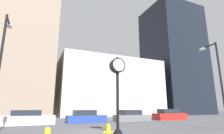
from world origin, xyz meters
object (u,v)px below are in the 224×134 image
object	(u,v)px
fire_hydrant_near	(108,131)
street_lamp_left	(2,54)
street_clock	(117,77)
car_blue	(86,117)
street_lamp_right	(215,71)
car_white	(28,118)
car_grey	(131,116)
car_red	(169,115)

from	to	relation	value
fire_hydrant_near	street_lamp_left	size ratio (longest dim) A/B	0.11
street_clock	car_blue	distance (m)	9.04
car_blue	street_clock	bearing A→B (deg)	-91.91
street_lamp_left	street_lamp_right	xyz separation A→B (m)	(14.36, -2.50, -0.21)
car_white	street_lamp_left	distance (m)	8.30
car_white	car_grey	world-z (taller)	car_white
car_white	car_red	bearing A→B (deg)	0.32
car_red	street_lamp_right	world-z (taller)	street_lamp_right
fire_hydrant_near	street_lamp_left	distance (m)	7.39
fire_hydrant_near	street_lamp_right	size ratio (longest dim) A/B	0.11
car_blue	fire_hydrant_near	distance (m)	10.23
car_red	car_blue	bearing A→B (deg)	-179.88
car_grey	car_red	bearing A→B (deg)	0.69
car_blue	car_red	bearing A→B (deg)	0.64
street_clock	car_red	xyz separation A→B (m)	(11.58, 8.63, -2.89)
car_blue	street_lamp_right	bearing A→B (deg)	-53.14
fire_hydrant_near	street_clock	bearing A→B (deg)	50.90
car_grey	fire_hydrant_near	world-z (taller)	car_grey
car_blue	street_lamp_left	distance (m)	10.92
car_blue	car_white	bearing A→B (deg)	-177.68
car_blue	car_grey	size ratio (longest dim) A/B	0.96
car_blue	car_red	world-z (taller)	car_red
car_white	car_grey	distance (m)	11.06
street_clock	car_blue	bearing A→B (deg)	87.85
car_blue	car_grey	world-z (taller)	car_blue
street_lamp_left	street_lamp_right	size ratio (longest dim) A/B	1.06
car_red	street_clock	bearing A→B (deg)	-143.58
car_blue	car_grey	xyz separation A→B (m)	(5.55, 0.04, -0.01)
car_blue	street_lamp_left	size ratio (longest dim) A/B	0.60
car_white	car_red	distance (m)	16.76
car_white	street_lamp_left	world-z (taller)	street_lamp_left
car_white	car_blue	size ratio (longest dim) A/B	1.12
fire_hydrant_near	street_lamp_left	world-z (taller)	street_lamp_left
car_white	street_lamp_left	bearing A→B (deg)	-102.85
street_clock	car_blue	xyz separation A→B (m)	(0.32, 8.55, -2.92)
fire_hydrant_near	street_lamp_left	bearing A→B (deg)	153.16
street_clock	car_red	world-z (taller)	street_clock
car_grey	street_lamp_left	bearing A→B (deg)	-149.36
car_blue	car_grey	bearing A→B (deg)	0.64
car_red	fire_hydrant_near	size ratio (longest dim) A/B	6.09
car_white	car_red	xyz separation A→B (m)	(16.76, 0.28, 0.02)
car_grey	car_blue	bearing A→B (deg)	-179.31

